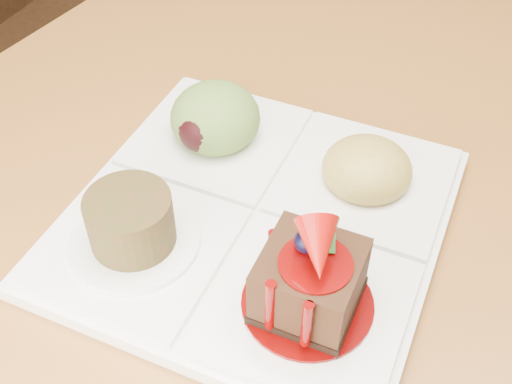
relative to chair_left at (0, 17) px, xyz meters
The scene contains 3 objects.
ground 1.06m from the chair_left, 11.92° to the left, with size 6.00×6.00×0.00m, color #593219.
chair_left is the anchor object (origin of this frame).
sampler_plate 0.85m from the chair_left, 25.00° to the right, with size 0.30×0.30×0.10m.
Camera 1 is at (0.01, -0.81, 1.11)m, focal length 45.00 mm.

